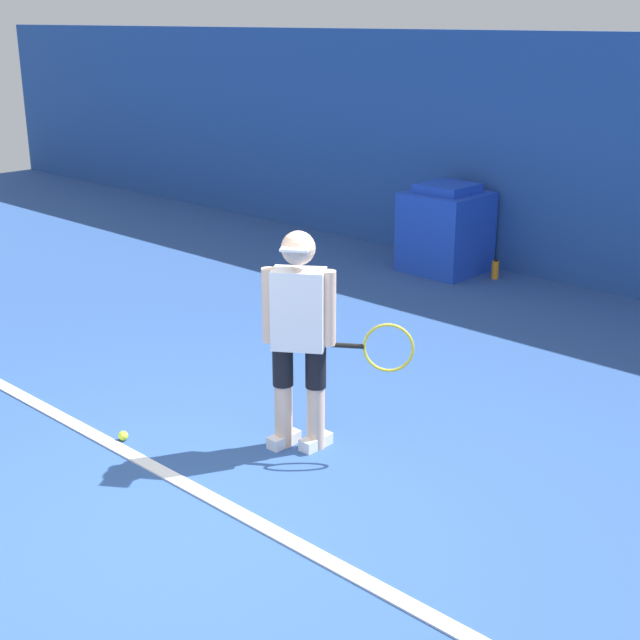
# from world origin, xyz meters

# --- Properties ---
(ground_plane) EXTENTS (24.00, 24.00, 0.00)m
(ground_plane) POSITION_xyz_m (0.00, 0.00, 0.00)
(ground_plane) COLOR #2D5193
(court_baseline) EXTENTS (21.60, 0.10, 0.01)m
(court_baseline) POSITION_xyz_m (0.00, 0.33, 0.01)
(court_baseline) COLOR white
(court_baseline) RESTS_ON ground_plane
(tennis_player) EXTENTS (0.83, 0.61, 1.49)m
(tennis_player) POSITION_xyz_m (-0.16, 1.21, 0.82)
(tennis_player) COLOR beige
(tennis_player) RESTS_ON ground_plane
(tennis_ball) EXTENTS (0.07, 0.07, 0.07)m
(tennis_ball) POSITION_xyz_m (-1.12, 0.43, 0.03)
(tennis_ball) COLOR #D1E533
(tennis_ball) RESTS_ON ground_plane
(covered_chair) EXTENTS (0.82, 0.82, 1.00)m
(covered_chair) POSITION_xyz_m (-2.06, 5.48, 0.48)
(covered_chair) COLOR blue
(covered_chair) RESTS_ON ground_plane
(water_bottle) EXTENTS (0.08, 0.08, 0.22)m
(water_bottle) POSITION_xyz_m (-1.45, 5.60, 0.10)
(water_bottle) COLOR orange
(water_bottle) RESTS_ON ground_plane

